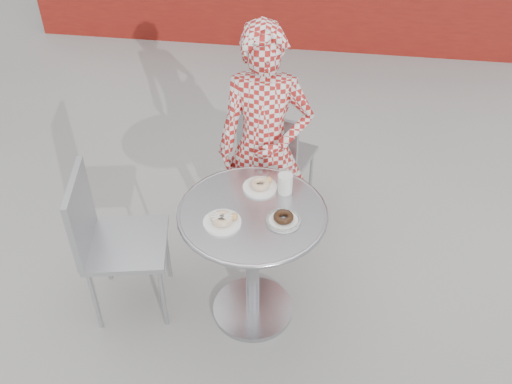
# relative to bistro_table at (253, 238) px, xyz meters

# --- Properties ---
(ground) EXTENTS (60.00, 60.00, 0.00)m
(ground) POSITION_rel_bistro_table_xyz_m (0.05, 0.04, -0.60)
(ground) COLOR #A3A09B
(ground) RESTS_ON ground
(bistro_table) EXTENTS (0.79, 0.79, 0.80)m
(bistro_table) POSITION_rel_bistro_table_xyz_m (0.00, 0.00, 0.00)
(bistro_table) COLOR #BCBCC1
(bistro_table) RESTS_ON ground
(chair_far) EXTENTS (0.53, 0.53, 0.88)m
(chair_far) POSITION_rel_bistro_table_xyz_m (0.03, 0.97, -0.33)
(chair_far) COLOR #A7A9AF
(chair_far) RESTS_ON ground
(chair_left) EXTENTS (0.53, 0.53, 0.94)m
(chair_left) POSITION_rel_bistro_table_xyz_m (-0.73, -0.03, -0.31)
(chair_left) COLOR #A7A9AF
(chair_left) RESTS_ON ground
(seated_person) EXTENTS (0.59, 0.41, 1.56)m
(seated_person) POSITION_rel_bistro_table_xyz_m (-0.02, 0.59, 0.18)
(seated_person) COLOR maroon
(seated_person) RESTS_ON ground
(plate_far) EXTENTS (0.19, 0.19, 0.05)m
(plate_far) POSITION_rel_bistro_table_xyz_m (0.01, 0.20, 0.21)
(plate_far) COLOR white
(plate_far) RESTS_ON bistro_table
(plate_near) EXTENTS (0.19, 0.19, 0.05)m
(plate_near) POSITION_rel_bistro_table_xyz_m (-0.13, -0.11, 0.21)
(plate_near) COLOR white
(plate_near) RESTS_ON bistro_table
(plate_checker) EXTENTS (0.18, 0.18, 0.05)m
(plate_checker) POSITION_rel_bistro_table_xyz_m (0.17, -0.05, 0.21)
(plate_checker) COLOR white
(plate_checker) RESTS_ON bistro_table
(milk_cup) EXTENTS (0.09, 0.09, 0.14)m
(milk_cup) POSITION_rel_bistro_table_xyz_m (0.15, 0.18, 0.26)
(milk_cup) COLOR white
(milk_cup) RESTS_ON bistro_table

